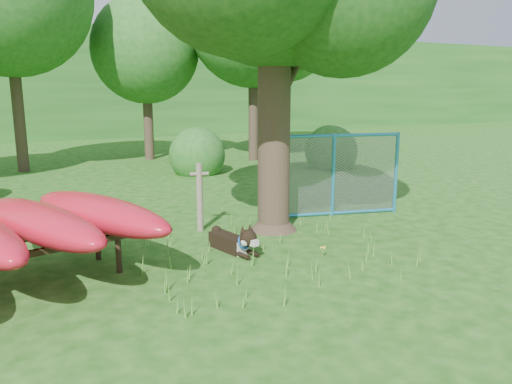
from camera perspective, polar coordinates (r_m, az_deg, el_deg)
name	(u,v)px	position (r m, az deg, el deg)	size (l,w,h in m)	color
ground	(280,274)	(7.46, 2.80, -9.37)	(80.00, 80.00, 0.00)	#18490E
wooden_post	(200,195)	(9.54, -6.45, -0.40)	(0.36, 0.15, 1.31)	#716455
kayak_rack	(6,228)	(7.46, -26.68, -3.74)	(4.35, 3.89, 1.12)	black
husky_dog	(235,241)	(8.35, -2.38, -5.65)	(0.52, 1.23, 0.55)	black
fence_section	(333,175)	(10.73, 8.82, 1.92)	(2.95, 0.78, 2.94)	#298CC3
wildflower_clump	(323,248)	(8.15, 7.66, -6.41)	(0.10, 0.10, 0.20)	#559530
bg_tree_c	(145,50)	(19.74, -12.55, 15.58)	(4.00, 4.00, 6.12)	#36281D
bg_tree_d	(253,22)	(19.18, -0.33, 18.90)	(4.80, 4.80, 7.50)	#36281D
bg_tree_e	(284,30)	(23.23, 3.20, 17.99)	(4.60, 4.60, 7.55)	#36281D
shrub_right	(331,168)	(17.42, 8.53, 2.72)	(1.80, 1.80, 1.80)	#1F5D1E
shrub_mid	(198,173)	(16.23, -6.69, 2.12)	(1.80, 1.80, 1.80)	#1F5D1E
wooded_hillside	(62,84)	(34.23, -21.32, 11.46)	(80.00, 12.00, 6.00)	#1F5D1E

